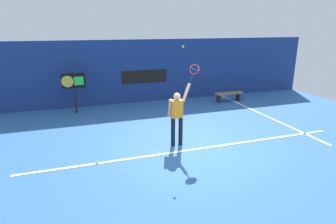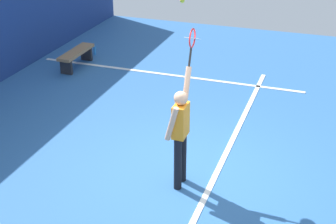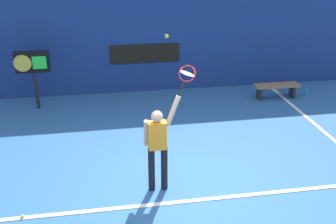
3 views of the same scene
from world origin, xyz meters
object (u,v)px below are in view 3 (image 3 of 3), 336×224
at_px(scoreboard_clock, 32,65).
at_px(court_bench, 276,88).
at_px(tennis_ball, 167,36).
at_px(spare_ball, 22,216).
at_px(tennis_player, 158,144).
at_px(tennis_racket, 187,75).
at_px(water_bottle, 306,92).

distance_m(scoreboard_clock, court_bench, 7.31).
height_order(tennis_ball, spare_ball, tennis_ball).
height_order(tennis_player, scoreboard_clock, tennis_player).
xyz_separation_m(tennis_racket, spare_ball, (-3.04, -0.49, -2.31)).
height_order(court_bench, spare_ball, court_bench).
bearing_deg(spare_ball, tennis_ball, 11.56).
height_order(tennis_player, spare_ball, tennis_player).
xyz_separation_m(tennis_ball, water_bottle, (5.18, 4.24, -2.92)).
relative_size(scoreboard_clock, spare_ball, 25.08).
xyz_separation_m(court_bench, water_bottle, (1.03, 0.00, -0.22)).
distance_m(tennis_racket, water_bottle, 6.84).
height_order(scoreboard_clock, spare_ball, scoreboard_clock).
height_order(tennis_ball, scoreboard_clock, tennis_ball).
distance_m(tennis_player, tennis_racket, 1.43).
bearing_deg(tennis_player, water_bottle, 38.67).
height_order(tennis_racket, court_bench, tennis_racket).
xyz_separation_m(tennis_player, tennis_racket, (0.53, -0.00, 1.33)).
distance_m(scoreboard_clock, water_bottle, 8.37).
bearing_deg(tennis_player, tennis_racket, -0.46).
distance_m(tennis_player, court_bench, 6.13).
relative_size(tennis_player, court_bench, 1.41).
distance_m(tennis_player, water_bottle, 6.93).
bearing_deg(tennis_ball, water_bottle, 39.29).
bearing_deg(water_bottle, tennis_player, -141.33).
distance_m(tennis_player, tennis_ball, 2.04).
bearing_deg(scoreboard_clock, court_bench, -2.83).
xyz_separation_m(water_bottle, spare_ball, (-7.88, -4.79, -0.09)).
xyz_separation_m(court_bench, spare_ball, (-6.84, -4.79, -0.30)).
xyz_separation_m(tennis_racket, scoreboard_clock, (-3.44, 4.65, -1.01)).
distance_m(tennis_player, spare_ball, 2.74).
relative_size(tennis_racket, spare_ball, 9.19).
height_order(tennis_player, water_bottle, tennis_player).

